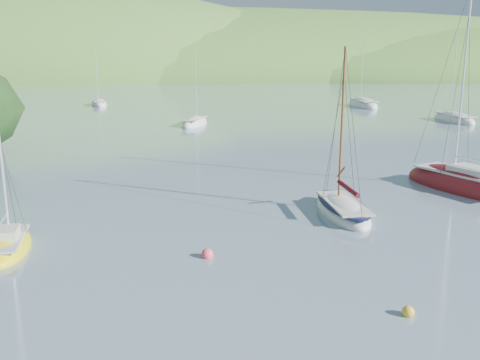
{
  "coord_description": "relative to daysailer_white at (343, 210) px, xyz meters",
  "views": [
    {
      "loc": [
        -4.76,
        -17.38,
        8.12
      ],
      "look_at": [
        -1.8,
        8.0,
        1.92
      ],
      "focal_mm": 40.0,
      "sensor_mm": 36.0,
      "label": 1
    }
  ],
  "objects": [
    {
      "name": "mooring_buoys",
      "position": [
        0.69,
        -4.76,
        -0.09
      ],
      "size": [
        18.58,
        10.36,
        0.49
      ],
      "color": "yellow",
      "rests_on": "ground"
    },
    {
      "name": "ground",
      "position": [
        -3.45,
        -7.91,
        -0.21
      ],
      "size": [
        700.0,
        700.0,
        0.0
      ],
      "primitive_type": "plane",
      "color": "slate",
      "rests_on": "ground"
    },
    {
      "name": "sailboat_yellow",
      "position": [
        -15.44,
        -3.3,
        -0.05
      ],
      "size": [
        2.22,
        4.62,
        5.92
      ],
      "rotation": [
        0.0,
        0.0,
        0.1
      ],
      "color": "yellow",
      "rests_on": "ground"
    },
    {
      "name": "distant_sloop_a",
      "position": [
        -6.38,
        34.48,
        -0.05
      ],
      "size": [
        4.14,
        6.63,
        8.93
      ],
      "rotation": [
        0.0,
        0.0,
        -0.34
      ],
      "color": "white",
      "rests_on": "ground"
    },
    {
      "name": "daysailer_white",
      "position": [
        0.0,
        0.0,
        0.0
      ],
      "size": [
        2.25,
        5.86,
        8.94
      ],
      "rotation": [
        0.0,
        0.0,
        0.02
      ],
      "color": "white",
      "rests_on": "ground"
    },
    {
      "name": "distant_sloop_d",
      "position": [
        23.98,
        33.88,
        -0.03
      ],
      "size": [
        3.09,
        7.57,
        10.59
      ],
      "rotation": [
        0.0,
        0.0,
        0.07
      ],
      "color": "white",
      "rests_on": "ground"
    },
    {
      "name": "sloop_red",
      "position": [
        8.84,
        3.7,
        0.03
      ],
      "size": [
        6.23,
        9.26,
        12.99
      ],
      "rotation": [
        0.0,
        0.0,
        0.4
      ],
      "color": "maroon",
      "rests_on": "ground"
    },
    {
      "name": "distant_sloop_c",
      "position": [
        -20.09,
        58.23,
        -0.04
      ],
      "size": [
        3.59,
        6.79,
        9.22
      ],
      "rotation": [
        0.0,
        0.0,
        0.21
      ],
      "color": "white",
      "rests_on": "ground"
    },
    {
      "name": "shoreline_hills",
      "position": [
        -13.12,
        164.51,
        -0.21
      ],
      "size": [
        690.0,
        135.0,
        56.0
      ],
      "color": "#3C742C",
      "rests_on": "ground"
    },
    {
      "name": "distant_sloop_b",
      "position": [
        19.12,
        51.64,
        -0.0
      ],
      "size": [
        3.23,
        8.93,
        12.68
      ],
      "rotation": [
        0.0,
        0.0,
        0.01
      ],
      "color": "white",
      "rests_on": "ground"
    }
  ]
}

